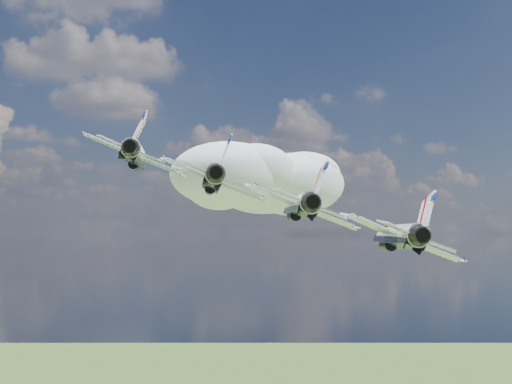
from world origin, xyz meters
name	(u,v)px	position (x,y,z in m)	size (l,w,h in m)	color
cloud_far	(272,171)	(63.17, 176.04, 176.07)	(69.51, 54.62, 27.31)	white
jet_0	(136,155)	(-22.43, 12.13, 161.45)	(11.24, 16.64, 4.97)	white
jet_1	(214,179)	(-15.47, 5.29, 158.45)	(11.24, 16.64, 4.97)	silver
jet_2	(300,206)	(-8.50, -1.55, 155.44)	(11.24, 16.64, 4.97)	white
jet_3	(396,235)	(-1.54, -8.40, 152.44)	(11.24, 16.64, 4.97)	silver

